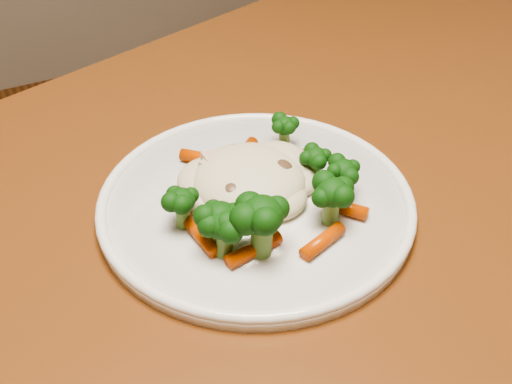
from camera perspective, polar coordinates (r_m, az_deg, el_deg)
dining_table at (r=0.64m, az=6.17°, el=-8.83°), size 1.35×1.10×0.75m
plate at (r=0.57m, az=0.00°, el=-1.12°), size 0.28×0.28×0.01m
meal at (r=0.54m, az=0.09°, el=0.39°), size 0.18×0.18×0.05m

